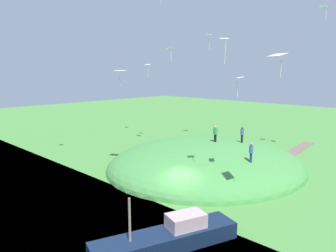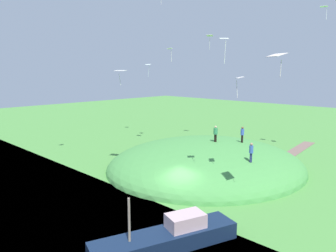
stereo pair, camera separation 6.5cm
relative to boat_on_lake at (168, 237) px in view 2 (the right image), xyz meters
name	(u,v)px [view 2 (the right image)]	position (x,y,z in m)	size (l,w,h in m)	color
ground_plane	(179,196)	(6.41, 4.89, -0.63)	(160.00, 160.00, 0.00)	#4B8B3E
grass_hill	(206,166)	(14.75, 8.48, -0.63)	(22.18, 20.68, 5.51)	#479044
dirt_path	(293,152)	(27.53, 4.09, -0.61)	(15.32, 1.55, 0.04)	#715A51
boat_on_lake	(168,237)	(0.00, 0.00, 0.00)	(9.10, 4.81, 3.54)	#12223C
person_on_hilltop	(216,132)	(15.49, 7.81, 3.22)	(0.46, 0.46, 1.78)	black
person_with_child	(251,150)	(13.00, 2.05, 2.65)	(0.52, 0.52, 1.82)	navy
person_near_shore	(242,132)	(17.96, 5.98, 3.06)	(0.46, 0.46, 1.79)	black
kite_2	(210,36)	(25.30, 16.20, 14.59)	(0.88, 1.06, 2.04)	silver
kite_4	(277,56)	(6.63, -2.95, 10.64)	(1.20, 1.37, 1.50)	white
kite_5	(120,71)	(7.80, 14.31, 9.72)	(1.23, 1.40, 1.56)	white
kite_6	(224,41)	(6.90, 1.15, 11.80)	(0.76, 0.77, 1.83)	white
kite_7	(324,7)	(27.25, 1.57, 16.90)	(0.73, 0.91, 1.52)	white
kite_8	(170,50)	(12.46, 11.78, 11.96)	(0.85, 0.77, 1.47)	silver
kite_10	(148,65)	(17.76, 20.99, 10.50)	(0.74, 0.89, 1.74)	white
kite_11	(239,79)	(8.36, 0.70, 9.13)	(0.89, 0.88, 1.58)	white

